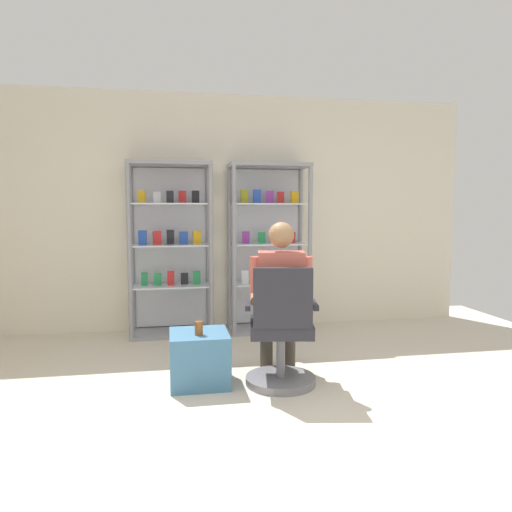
# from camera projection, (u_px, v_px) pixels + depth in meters

# --- Properties ---
(ground_plane) EXTENTS (7.20, 7.20, 0.00)m
(ground_plane) POSITION_uv_depth(u_px,v_px,m) (272.00, 447.00, 2.81)
(ground_plane) COLOR beige
(back_wall) EXTENTS (6.00, 0.10, 2.70)m
(back_wall) POSITION_uv_depth(u_px,v_px,m) (218.00, 213.00, 5.61)
(back_wall) COLOR silver
(back_wall) RESTS_ON ground
(display_cabinet_left) EXTENTS (0.90, 0.45, 1.90)m
(display_cabinet_left) POSITION_uv_depth(u_px,v_px,m) (171.00, 248.00, 5.32)
(display_cabinet_left) COLOR gray
(display_cabinet_left) RESTS_ON ground
(display_cabinet_right) EXTENTS (0.90, 0.45, 1.90)m
(display_cabinet_right) POSITION_uv_depth(u_px,v_px,m) (268.00, 246.00, 5.52)
(display_cabinet_right) COLOR gray
(display_cabinet_right) RESTS_ON ground
(office_chair) EXTENTS (0.60, 0.56, 0.96)m
(office_chair) POSITION_uv_depth(u_px,v_px,m) (281.00, 337.00, 3.74)
(office_chair) COLOR slate
(office_chair) RESTS_ON ground
(seated_shopkeeper) EXTENTS (0.53, 0.60, 1.29)m
(seated_shopkeeper) POSITION_uv_depth(u_px,v_px,m) (280.00, 293.00, 3.87)
(seated_shopkeeper) COLOR #3F382D
(seated_shopkeeper) RESTS_ON ground
(storage_crate) EXTENTS (0.46, 0.47, 0.41)m
(storage_crate) POSITION_uv_depth(u_px,v_px,m) (199.00, 358.00, 3.82)
(storage_crate) COLOR teal
(storage_crate) RESTS_ON ground
(tea_glass) EXTENTS (0.06, 0.06, 0.11)m
(tea_glass) POSITION_uv_depth(u_px,v_px,m) (199.00, 328.00, 3.72)
(tea_glass) COLOR brown
(tea_glass) RESTS_ON storage_crate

